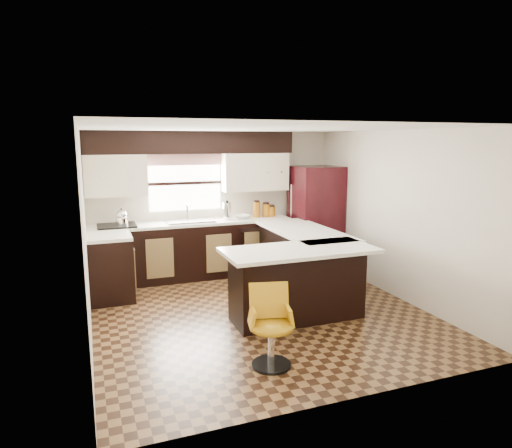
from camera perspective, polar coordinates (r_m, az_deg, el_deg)
name	(u,v)px	position (r m, az deg, el deg)	size (l,w,h in m)	color
floor	(260,313)	(6.16, 0.46, -11.03)	(4.40, 4.40, 0.00)	#49301A
ceiling	(260,128)	(5.74, 0.50, 11.89)	(4.40, 4.40, 0.00)	silver
wall_back	(214,202)	(7.90, -5.24, 2.71)	(4.40, 4.40, 0.00)	beige
wall_front	(354,268)	(3.91, 12.14, -5.43)	(4.40, 4.40, 0.00)	beige
wall_left	(85,236)	(5.46, -20.59, -1.38)	(4.40, 4.40, 0.00)	beige
wall_right	(396,215)	(6.86, 17.10, 1.12)	(4.40, 4.40, 0.00)	beige
base_cab_back	(194,251)	(7.65, -7.81, -3.33)	(3.30, 0.60, 0.90)	black
base_cab_left	(111,269)	(6.85, -17.71, -5.35)	(0.60, 0.70, 0.90)	black
counter_back	(193,223)	(7.55, -7.90, 0.16)	(3.30, 0.60, 0.04)	silver
counter_left	(109,236)	(6.74, -17.93, -1.48)	(0.60, 0.70, 0.04)	silver
soffit	(192,142)	(7.56, -7.99, 10.06)	(3.40, 0.35, 0.36)	black
upper_cab_left	(115,175)	(7.41, -17.17, 5.83)	(0.94, 0.35, 0.64)	beige
upper_cab_right	(255,172)	(7.89, -0.17, 6.54)	(1.14, 0.35, 0.64)	beige
window_pane	(185,183)	(7.73, -8.84, 5.07)	(1.20, 0.02, 0.90)	white
valance	(185,160)	(7.66, -8.86, 7.95)	(1.30, 0.06, 0.18)	#D19B93
sink	(190,221)	(7.51, -8.25, 0.39)	(0.75, 0.45, 0.03)	#B2B2B7
dishwasher	(256,251)	(7.66, -0.01, -3.35)	(0.58, 0.03, 0.78)	black
cooktop	(117,226)	(7.36, -17.02, -0.19)	(0.58, 0.50, 0.03)	black
peninsula_long	(301,262)	(6.91, 5.61, -4.76)	(0.60, 1.95, 0.90)	black
peninsula_return	(297,285)	(5.85, 5.17, -7.58)	(1.65, 0.60, 0.90)	black
counter_pen_long	(304,231)	(6.82, 6.06, -0.89)	(0.84, 1.95, 0.04)	silver
counter_pen_return	(300,250)	(5.63, 5.46, -3.29)	(1.89, 0.84, 0.04)	silver
refrigerator	(315,218)	(8.08, 7.43, 0.74)	(0.78, 0.75, 1.81)	black
bar_chair	(272,328)	(4.67, 1.95, -12.82)	(0.44, 0.44, 0.82)	#B57F0D
kettle	(122,216)	(7.34, -16.45, 0.91)	(0.19, 0.19, 0.25)	silver
percolator	(227,211)	(7.67, -3.67, 1.64)	(0.14, 0.14, 0.28)	silver
mixing_bowl	(242,217)	(7.76, -1.81, 0.94)	(0.25, 0.25, 0.06)	white
canister_large	(257,210)	(7.86, 0.08, 1.80)	(0.12, 0.12, 0.26)	#92540E
canister_med	(266,210)	(7.92, 1.25, 1.72)	(0.13, 0.13, 0.22)	#92540E
canister_small	(271,211)	(7.96, 1.91, 1.58)	(0.14, 0.14, 0.17)	#92540E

